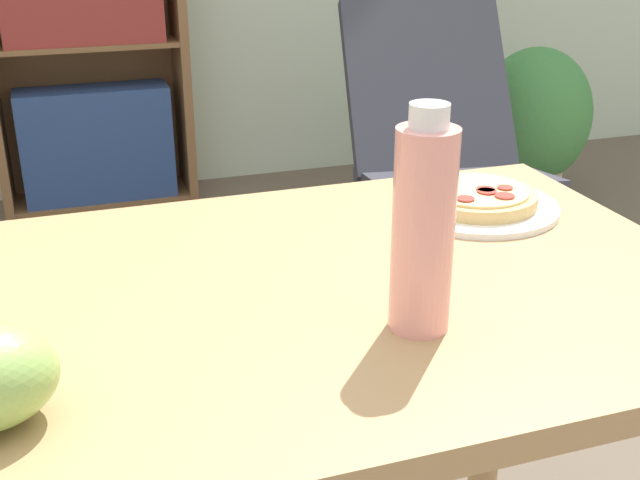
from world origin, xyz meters
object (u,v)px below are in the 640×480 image
lounge_chair_far (438,190)px  drink_bottle (423,228)px  potted_plant_floor (532,124)px  bookshelf (87,58)px  pizza_on_plate (476,200)px

lounge_chair_far → drink_bottle: bearing=-108.0°
drink_bottle → potted_plant_floor: size_ratio=0.40×
bookshelf → potted_plant_floor: bearing=-18.5°
pizza_on_plate → bookshelf: 2.35m
pizza_on_plate → potted_plant_floor: size_ratio=0.40×
pizza_on_plate → lounge_chair_far: 1.45m
drink_bottle → lounge_chair_far: size_ratio=0.29×
bookshelf → pizza_on_plate: bearing=-78.6°
bookshelf → potted_plant_floor: size_ratio=2.03×
pizza_on_plate → drink_bottle: size_ratio=1.00×
pizza_on_plate → bookshelf: bearing=101.4°
pizza_on_plate → lounge_chair_far: bearing=65.1°
lounge_chair_far → bookshelf: 1.52m
drink_bottle → potted_plant_floor: drink_bottle is taller
bookshelf → lounge_chair_far: bearing=-45.2°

